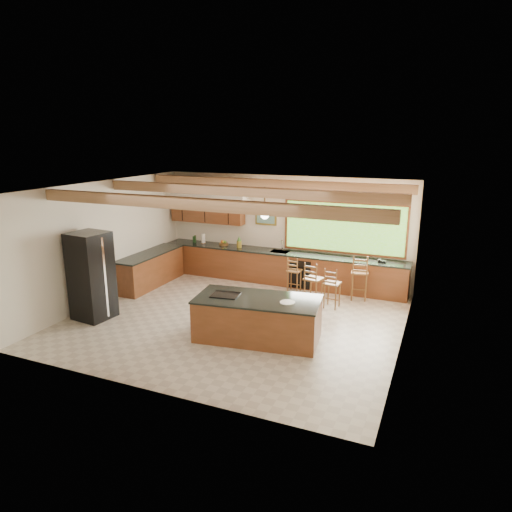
% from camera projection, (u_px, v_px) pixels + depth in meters
% --- Properties ---
extents(ground, '(7.20, 7.20, 0.00)m').
position_uv_depth(ground, '(236.00, 319.00, 10.39)').
color(ground, beige).
rests_on(ground, ground).
extents(room_shell, '(7.27, 6.54, 3.02)m').
position_uv_depth(room_shell, '(240.00, 219.00, 10.47)').
color(room_shell, beige).
rests_on(room_shell, ground).
extents(counter_run, '(7.12, 3.10, 1.27)m').
position_uv_depth(counter_run, '(248.00, 268.00, 12.82)').
color(counter_run, brown).
rests_on(counter_run, ground).
extents(island, '(2.66, 1.51, 0.90)m').
position_uv_depth(island, '(258.00, 318.00, 9.32)').
color(island, brown).
rests_on(island, ground).
extents(refrigerator, '(0.85, 0.83, 2.00)m').
position_uv_depth(refrigerator, '(91.00, 276.00, 10.27)').
color(refrigerator, black).
rests_on(refrigerator, ground).
extents(bar_stool_a, '(0.47, 0.47, 1.11)m').
position_uv_depth(bar_stool_a, '(313.00, 280.00, 11.09)').
color(bar_stool_a, brown).
rests_on(bar_stool_a, ground).
extents(bar_stool_b, '(0.36, 0.36, 0.97)m').
position_uv_depth(bar_stool_b, '(294.00, 272.00, 12.07)').
color(bar_stool_b, brown).
rests_on(bar_stool_b, ground).
extents(bar_stool_c, '(0.40, 0.40, 1.02)m').
position_uv_depth(bar_stool_c, '(332.00, 285.00, 10.93)').
color(bar_stool_c, brown).
rests_on(bar_stool_c, ground).
extents(bar_stool_d, '(0.48, 0.48, 1.19)m').
position_uv_depth(bar_stool_d, '(359.00, 273.00, 11.46)').
color(bar_stool_d, brown).
rests_on(bar_stool_d, ground).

